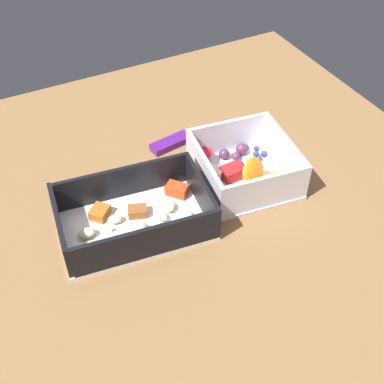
% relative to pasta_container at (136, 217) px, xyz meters
% --- Properties ---
extents(table_surface, '(0.80, 0.80, 0.02)m').
position_rel_pasta_container_xyz_m(table_surface, '(0.11, 0.01, -0.03)').
color(table_surface, brown).
rests_on(table_surface, ground).
extents(pasta_container, '(0.22, 0.15, 0.06)m').
position_rel_pasta_container_xyz_m(pasta_container, '(0.00, 0.00, 0.00)').
color(pasta_container, white).
rests_on(pasta_container, table_surface).
extents(fruit_bowl, '(0.16, 0.16, 0.06)m').
position_rel_pasta_container_xyz_m(fruit_bowl, '(0.19, 0.02, 0.00)').
color(fruit_bowl, white).
rests_on(fruit_bowl, table_surface).
extents(candy_bar, '(0.07, 0.03, 0.01)m').
position_rel_pasta_container_xyz_m(candy_bar, '(0.12, 0.14, -0.01)').
color(candy_bar, '#51197A').
rests_on(candy_bar, table_surface).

